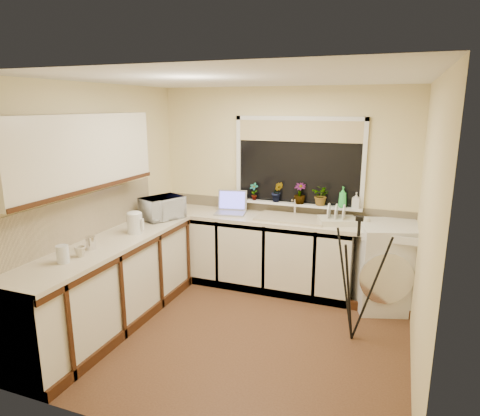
% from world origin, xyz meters
% --- Properties ---
extents(floor, '(3.20, 3.20, 0.00)m').
position_xyz_m(floor, '(0.00, 0.00, 0.00)').
color(floor, brown).
rests_on(floor, ground).
extents(ceiling, '(3.20, 3.20, 0.00)m').
position_xyz_m(ceiling, '(0.00, 0.00, 2.45)').
color(ceiling, white).
rests_on(ceiling, ground).
extents(wall_back, '(3.20, 0.00, 3.20)m').
position_xyz_m(wall_back, '(0.00, 1.50, 1.23)').
color(wall_back, beige).
rests_on(wall_back, ground).
extents(wall_front, '(3.20, 0.00, 3.20)m').
position_xyz_m(wall_front, '(0.00, -1.50, 1.23)').
color(wall_front, beige).
rests_on(wall_front, ground).
extents(wall_left, '(0.00, 3.00, 3.00)m').
position_xyz_m(wall_left, '(-1.60, 0.00, 1.23)').
color(wall_left, beige).
rests_on(wall_left, ground).
extents(wall_right, '(0.00, 3.00, 3.00)m').
position_xyz_m(wall_right, '(1.60, 0.00, 1.23)').
color(wall_right, beige).
rests_on(wall_right, ground).
extents(base_cabinet_back, '(2.55, 0.60, 0.86)m').
position_xyz_m(base_cabinet_back, '(-0.33, 1.20, 0.43)').
color(base_cabinet_back, silver).
rests_on(base_cabinet_back, floor).
extents(base_cabinet_left, '(0.54, 2.40, 0.86)m').
position_xyz_m(base_cabinet_left, '(-1.30, -0.30, 0.43)').
color(base_cabinet_left, silver).
rests_on(base_cabinet_left, floor).
extents(worktop_back, '(3.20, 0.60, 0.04)m').
position_xyz_m(worktop_back, '(0.00, 1.20, 0.88)').
color(worktop_back, beige).
rests_on(worktop_back, base_cabinet_back).
extents(worktop_left, '(0.60, 2.40, 0.04)m').
position_xyz_m(worktop_left, '(-1.30, -0.30, 0.88)').
color(worktop_left, beige).
rests_on(worktop_left, base_cabinet_left).
extents(upper_cabinet, '(0.28, 1.90, 0.70)m').
position_xyz_m(upper_cabinet, '(-1.44, -0.45, 1.80)').
color(upper_cabinet, silver).
rests_on(upper_cabinet, wall_left).
extents(splashback_left, '(0.02, 2.40, 0.45)m').
position_xyz_m(splashback_left, '(-1.59, -0.30, 1.12)').
color(splashback_left, beige).
rests_on(splashback_left, wall_left).
extents(splashback_back, '(3.20, 0.02, 0.14)m').
position_xyz_m(splashback_back, '(0.00, 1.49, 0.97)').
color(splashback_back, beige).
rests_on(splashback_back, wall_back).
extents(window_glass, '(1.50, 0.02, 1.00)m').
position_xyz_m(window_glass, '(0.20, 1.49, 1.55)').
color(window_glass, black).
rests_on(window_glass, wall_back).
extents(window_blind, '(1.50, 0.02, 0.25)m').
position_xyz_m(window_blind, '(0.20, 1.46, 1.92)').
color(window_blind, tan).
rests_on(window_blind, wall_back).
extents(windowsill, '(1.60, 0.14, 0.03)m').
position_xyz_m(windowsill, '(0.20, 1.43, 1.04)').
color(windowsill, white).
rests_on(windowsill, wall_back).
extents(sink, '(0.82, 0.46, 0.03)m').
position_xyz_m(sink, '(0.20, 1.20, 0.91)').
color(sink, tan).
rests_on(sink, worktop_back).
extents(faucet, '(0.03, 0.03, 0.24)m').
position_xyz_m(faucet, '(0.20, 1.38, 1.02)').
color(faucet, silver).
rests_on(faucet, worktop_back).
extents(washing_machine, '(0.84, 0.83, 0.96)m').
position_xyz_m(washing_machine, '(1.33, 1.16, 0.48)').
color(washing_machine, silver).
rests_on(washing_machine, floor).
extents(laptop, '(0.42, 0.38, 0.28)m').
position_xyz_m(laptop, '(-0.59, 1.24, 0.97)').
color(laptop, '#94949B').
rests_on(laptop, worktop_back).
extents(kettle, '(0.16, 0.16, 0.21)m').
position_xyz_m(kettle, '(-1.22, 0.06, 1.01)').
color(kettle, silver).
rests_on(kettle, worktop_left).
extents(dish_rack, '(0.51, 0.45, 0.06)m').
position_xyz_m(dish_rack, '(0.75, 1.21, 0.93)').
color(dish_rack, beige).
rests_on(dish_rack, worktop_back).
extents(tripod, '(0.76, 0.76, 1.24)m').
position_xyz_m(tripod, '(1.06, 0.29, 0.62)').
color(tripod, black).
rests_on(tripod, floor).
extents(glass_jug, '(0.11, 0.11, 0.15)m').
position_xyz_m(glass_jug, '(-1.29, -0.91, 0.98)').
color(glass_jug, silver).
rests_on(glass_jug, worktop_left).
extents(steel_jar, '(0.09, 0.09, 0.12)m').
position_xyz_m(steel_jar, '(-1.31, -0.53, 0.96)').
color(steel_jar, silver).
rests_on(steel_jar, worktop_left).
extents(microwave, '(0.49, 0.57, 0.26)m').
position_xyz_m(microwave, '(-1.25, 0.68, 1.03)').
color(microwave, white).
rests_on(microwave, worktop_left).
extents(plant_a, '(0.13, 0.10, 0.22)m').
position_xyz_m(plant_a, '(-0.34, 1.40, 1.16)').
color(plant_a, '#999999').
rests_on(plant_a, windowsill).
extents(plant_b, '(0.17, 0.15, 0.25)m').
position_xyz_m(plant_b, '(-0.04, 1.41, 1.18)').
color(plant_b, '#999999').
rests_on(plant_b, windowsill).
extents(plant_c, '(0.16, 0.16, 0.26)m').
position_xyz_m(plant_c, '(0.25, 1.41, 1.18)').
color(plant_c, '#999999').
rests_on(plant_c, windowsill).
extents(plant_d, '(0.27, 0.25, 0.25)m').
position_xyz_m(plant_d, '(0.51, 1.41, 1.17)').
color(plant_d, '#999999').
rests_on(plant_d, windowsill).
extents(soap_bottle_green, '(0.12, 0.12, 0.25)m').
position_xyz_m(soap_bottle_green, '(0.76, 1.40, 1.17)').
color(soap_bottle_green, green).
rests_on(soap_bottle_green, windowsill).
extents(soap_bottle_clear, '(0.09, 0.09, 0.19)m').
position_xyz_m(soap_bottle_clear, '(0.92, 1.42, 1.14)').
color(soap_bottle_clear, '#999999').
rests_on(soap_bottle_clear, windowsill).
extents(cup_back, '(0.14, 0.14, 0.10)m').
position_xyz_m(cup_back, '(1.04, 1.21, 0.95)').
color(cup_back, silver).
rests_on(cup_back, worktop_back).
extents(cup_left, '(0.12, 0.12, 0.09)m').
position_xyz_m(cup_left, '(-1.26, -0.73, 0.95)').
color(cup_left, beige).
rests_on(cup_left, worktop_left).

